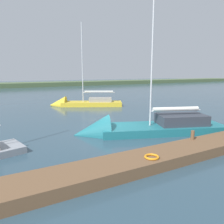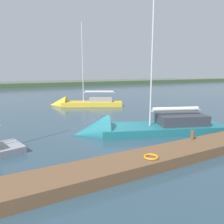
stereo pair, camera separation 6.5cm
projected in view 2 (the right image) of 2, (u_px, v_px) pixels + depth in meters
The scene contains 7 objects.
ground_plane at pixel (111, 132), 15.63m from camera, with size 200.00×200.00×0.00m, color #2D4756.
far_shoreline at pixel (21, 87), 62.43m from camera, with size 180.00×8.00×2.40m, color #4C603D.
dock_pier at pixel (168, 155), 10.62m from camera, with size 23.69×1.84×0.51m, color brown.
mooring_post_far at pixel (192, 135), 12.21m from camera, with size 0.20×0.20×0.50m, color brown.
life_ring_buoy at pixel (151, 157), 9.62m from camera, with size 0.66×0.66×0.10m, color orange.
sailboat_far_right at pixel (80, 104), 27.70m from camera, with size 9.08×6.12×11.08m.
sailboat_near_dock at pixel (138, 131), 15.39m from camera, with size 10.91×6.21×12.86m.
Camera 2 is at (7.23, 13.27, 4.24)m, focal length 35.08 mm.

